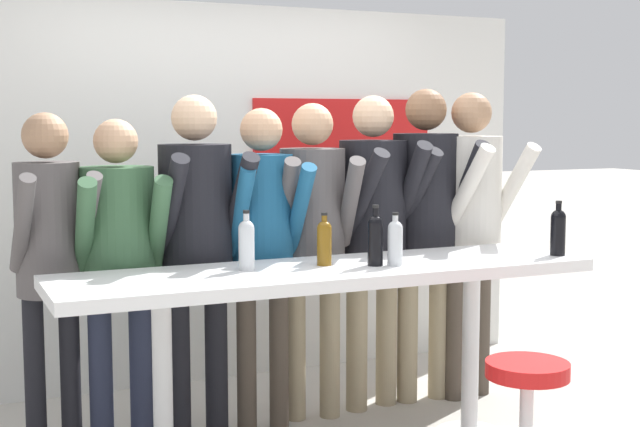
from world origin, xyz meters
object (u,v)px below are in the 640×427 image
object	(u,v)px
person_center_right	(313,225)
person_rightmost	(471,210)
person_center_left	(196,228)
tasting_table	(329,292)
person_far_right	(426,209)
wine_bottle_2	(395,241)
person_center	(263,231)
wine_bottle_4	(375,238)
wine_bottle_0	(246,242)
person_far_left	(49,244)
person_left	(119,248)
bar_stool	(526,409)
wine_bottle_1	(325,241)
person_right	(374,217)
wine_bottle_3	(558,230)

from	to	relation	value
person_center_right	person_rightmost	xyz separation A→B (m)	(1.02, -0.02, 0.04)
person_center_left	tasting_table	bearing A→B (deg)	-50.39
person_far_right	wine_bottle_2	bearing A→B (deg)	-126.34
person_center	wine_bottle_4	bearing A→B (deg)	-54.99
person_center_right	wine_bottle_0	world-z (taller)	person_center_right
person_center_right	wine_bottle_4	xyz separation A→B (m)	(0.04, -0.66, 0.01)
person_far_left	person_center_right	distance (m)	1.41
tasting_table	person_left	size ratio (longest dim) A/B	1.58
person_center_right	person_left	bearing A→B (deg)	-165.13
tasting_table	person_center_left	size ratio (longest dim) A/B	1.48
bar_stool	person_rightmost	size ratio (longest dim) A/B	0.34
person_center_left	wine_bottle_1	distance (m)	0.71
person_center	wine_bottle_4	size ratio (longest dim) A/B	5.83
bar_stool	wine_bottle_4	distance (m)	1.07
person_left	person_right	size ratio (longest dim) A/B	0.93
person_rightmost	person_right	bearing A→B (deg)	166.89
person_center_left	wine_bottle_1	world-z (taller)	person_center_left
person_center_right	wine_bottle_2	size ratio (longest dim) A/B	6.76
person_center	wine_bottle_2	world-z (taller)	person_center
person_far_left	person_rightmost	distance (m)	2.43
person_center_right	person_rightmost	world-z (taller)	person_rightmost
wine_bottle_4	person_far_left	bearing A→B (deg)	155.89
person_right	wine_bottle_1	size ratio (longest dim) A/B	7.00
wine_bottle_0	wine_bottle_1	bearing A→B (deg)	-2.54
person_far_left	wine_bottle_0	distance (m)	0.98
person_left	wine_bottle_3	size ratio (longest dim) A/B	5.84
person_center_right	person_right	distance (m)	0.40
person_far_left	person_right	xyz separation A→B (m)	(1.81, 0.04, 0.05)
bar_stool	person_left	world-z (taller)	person_left
person_far_left	person_left	xyz separation A→B (m)	(0.33, -0.05, -0.04)
person_center	person_rightmost	world-z (taller)	person_rightmost
person_far_right	person_rightmost	xyz separation A→B (m)	(0.28, -0.06, -0.01)
person_center_right	person_rightmost	bearing A→B (deg)	10.47
person_center_left	wine_bottle_4	xyz separation A→B (m)	(0.72, -0.62, -0.01)
wine_bottle_1	person_far_left	bearing A→B (deg)	156.42
person_left	wine_bottle_3	distance (m)	2.27
bar_stool	wine_bottle_2	xyz separation A→B (m)	(-0.29, 0.67, 0.68)
person_center_right	wine_bottle_1	size ratio (longest dim) A/B	6.82
person_far_left	person_right	distance (m)	1.81
bar_stool	wine_bottle_1	size ratio (longest dim) A/B	2.41
person_rightmost	wine_bottle_3	size ratio (longest dim) A/B	6.38
person_far_right	wine_bottle_4	world-z (taller)	person_far_right
person_center	person_right	distance (m)	0.72
person_far_right	person_far_left	bearing A→B (deg)	-175.46
person_center_right	person_right	size ratio (longest dim) A/B	0.97
bar_stool	wine_bottle_2	size ratio (longest dim) A/B	2.39
tasting_table	person_rightmost	distance (m)	1.37
person_left	person_right	distance (m)	1.49
person_center_right	wine_bottle_2	world-z (taller)	person_center_right
person_far_left	person_left	world-z (taller)	person_far_left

